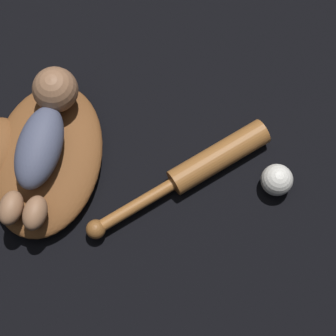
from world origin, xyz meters
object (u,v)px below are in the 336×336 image
at_px(baseball_bat, 199,168).
at_px(baseball, 277,180).
at_px(baby_figure, 43,135).
at_px(baseball_glove, 38,158).

relative_size(baseball_bat, baseball, 5.78).
bearing_deg(baby_figure, baseball_bat, -99.25).
height_order(baseball_glove, baby_figure, baby_figure).
distance_m(baseball_glove, baseball_bat, 0.36).
distance_m(baby_figure, baseball_bat, 0.35).
bearing_deg(baseball_bat, baby_figure, 80.75).
bearing_deg(baby_figure, baseball_glove, 133.72).
bearing_deg(baseball, baseball_glove, 83.35).
height_order(baby_figure, baseball_bat, baby_figure).
xyz_separation_m(baby_figure, baseball, (-0.09, -0.50, -0.08)).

